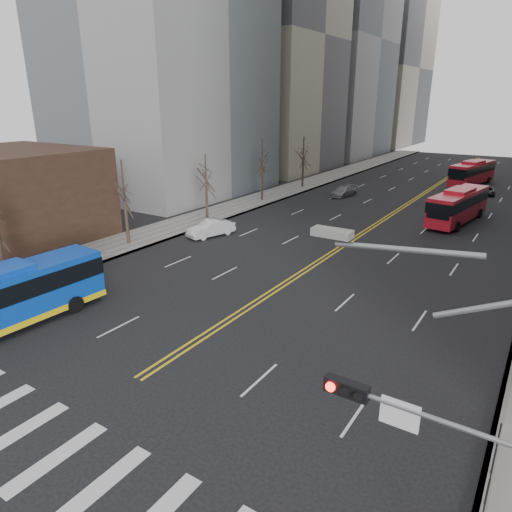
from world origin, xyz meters
TOP-DOWN VIEW (x-y plane):
  - ground at (0.00, 0.00)m, footprint 220.00×220.00m
  - sidewalk_left at (-16.50, 45.00)m, footprint 5.00×130.00m
  - crosswalk at (0.00, 0.00)m, footprint 26.70×4.00m
  - centerline at (0.00, 55.00)m, footprint 0.55×100.00m
  - office_towers at (0.12, 68.51)m, footprint 83.00×134.00m
  - signal_mast at (13.77, 2.00)m, footprint 5.37×0.37m
  - pedestrian_railing at (14.30, 6.00)m, footprint 0.06×6.06m
  - street_trees at (-7.18, 34.55)m, footprint 35.20×47.20m
  - red_bus_near at (6.68, 42.86)m, footprint 4.15×11.37m
  - red_bus_far at (4.21, 67.40)m, footprint 4.83×11.64m
  - car_white at (-11.57, 25.04)m, footprint 2.92×4.92m
  - car_dark_mid at (6.42, 52.85)m, footprint 3.20×4.84m
  - car_silver at (-8.47, 49.22)m, footprint 2.53×4.83m
  - car_dark_far at (7.27, 60.60)m, footprint 2.56×4.20m

SIDE VIEW (x-z plane):
  - ground at x=0.00m, z-range 0.00..0.00m
  - crosswalk at x=0.00m, z-range 0.00..0.01m
  - centerline at x=0.00m, z-range 0.00..0.01m
  - sidewalk_left at x=-16.50m, z-range 0.00..0.15m
  - car_dark_far at x=7.27m, z-range 0.00..1.09m
  - car_silver at x=-8.47m, z-range 0.00..1.34m
  - car_dark_mid at x=6.42m, z-range 0.00..1.53m
  - car_white at x=-11.57m, z-range 0.00..1.53m
  - pedestrian_railing at x=14.30m, z-range 0.31..1.33m
  - red_bus_near at x=6.68m, z-range 0.20..3.73m
  - red_bus_far at x=4.21m, z-range 0.20..3.80m
  - signal_mast at x=13.77m, z-range 0.16..9.55m
  - street_trees at x=-7.18m, z-range 1.07..8.67m
  - office_towers at x=0.12m, z-range -5.08..52.92m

